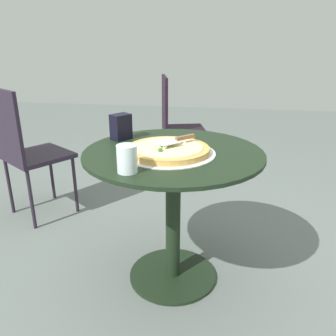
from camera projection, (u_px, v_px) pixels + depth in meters
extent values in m
plane|color=slate|center=(173.00, 276.00, 1.91)|extent=(10.00, 10.00, 0.00)
cylinder|color=black|center=(173.00, 153.00, 1.66)|extent=(0.87, 0.87, 0.02)
cylinder|color=black|center=(173.00, 218.00, 1.78)|extent=(0.08, 0.08, 0.69)
cylinder|color=black|center=(173.00, 274.00, 1.91)|extent=(0.47, 0.47, 0.02)
cylinder|color=silver|center=(168.00, 153.00, 1.62)|extent=(0.45, 0.45, 0.00)
cylinder|color=tan|center=(168.00, 150.00, 1.62)|extent=(0.39, 0.39, 0.03)
cylinder|color=beige|center=(168.00, 147.00, 1.61)|extent=(0.33, 0.33, 0.00)
sphere|color=#32702F|center=(160.00, 150.00, 1.54)|extent=(0.02, 0.02, 0.02)
sphere|color=#E6E8C4|center=(160.00, 146.00, 1.61)|extent=(0.02, 0.02, 0.02)
sphere|color=#236629|center=(164.00, 145.00, 1.62)|extent=(0.02, 0.02, 0.02)
sphere|color=#336223|center=(169.00, 143.00, 1.66)|extent=(0.02, 0.02, 0.02)
sphere|color=#2F741D|center=(169.00, 142.00, 1.67)|extent=(0.02, 0.02, 0.02)
sphere|color=white|center=(165.00, 147.00, 1.59)|extent=(0.02, 0.02, 0.02)
sphere|color=silver|center=(149.00, 152.00, 1.53)|extent=(0.02, 0.02, 0.02)
sphere|color=#E9ECC1|center=(185.00, 143.00, 1.65)|extent=(0.01, 0.01, 0.01)
cube|color=silver|center=(167.00, 142.00, 1.61)|extent=(0.13, 0.13, 0.00)
cube|color=brown|center=(185.00, 137.00, 1.67)|extent=(0.09, 0.09, 0.02)
cylinder|color=white|center=(127.00, 159.00, 1.38)|extent=(0.08, 0.08, 0.11)
cube|color=black|center=(121.00, 127.00, 1.83)|extent=(0.12, 0.12, 0.14)
cube|color=black|center=(184.00, 130.00, 3.17)|extent=(0.46, 0.46, 0.03)
cube|color=black|center=(165.00, 103.00, 3.07)|extent=(0.37, 0.12, 0.47)
cylinder|color=black|center=(197.00, 148.00, 3.42)|extent=(0.02, 0.02, 0.43)
cylinder|color=black|center=(203.00, 159.00, 3.12)|extent=(0.02, 0.02, 0.43)
cylinder|color=black|center=(165.00, 149.00, 3.39)|extent=(0.02, 0.02, 0.43)
cylinder|color=black|center=(168.00, 160.00, 3.09)|extent=(0.02, 0.02, 0.43)
cube|color=#261D2C|center=(38.00, 156.00, 2.46)|extent=(0.56, 0.56, 0.03)
cube|color=#261D2C|center=(6.00, 126.00, 2.24)|extent=(0.25, 0.35, 0.48)
cylinder|color=#261D2C|center=(52.00, 173.00, 2.77)|extent=(0.02, 0.02, 0.44)
cylinder|color=#261D2C|center=(75.00, 185.00, 2.55)|extent=(0.02, 0.02, 0.44)
cylinder|color=#261D2C|center=(9.00, 186.00, 2.54)|extent=(0.02, 0.02, 0.44)
cylinder|color=#261D2C|center=(31.00, 200.00, 2.32)|extent=(0.02, 0.02, 0.44)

